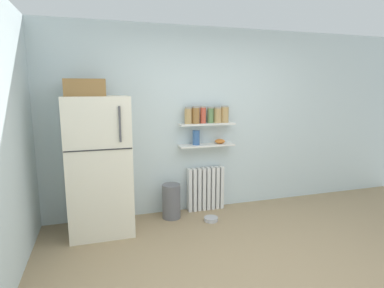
% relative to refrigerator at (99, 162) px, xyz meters
% --- Properties ---
extents(ground_plane, '(7.04, 7.04, 0.00)m').
position_rel_refrigerator_xyz_m(ground_plane, '(1.44, -1.16, -0.88)').
color(ground_plane, '#9E8460').
extents(back_wall, '(7.04, 0.10, 2.60)m').
position_rel_refrigerator_xyz_m(back_wall, '(1.44, 0.39, 0.42)').
color(back_wall, silver).
rests_on(back_wall, ground_plane).
extents(refrigerator, '(0.74, 0.72, 1.87)m').
position_rel_refrigerator_xyz_m(refrigerator, '(0.00, 0.00, 0.00)').
color(refrigerator, silver).
rests_on(refrigerator, ground_plane).
extents(radiator, '(0.54, 0.12, 0.63)m').
position_rel_refrigerator_xyz_m(radiator, '(1.47, 0.26, -0.56)').
color(radiator, white).
rests_on(radiator, ground_plane).
extents(wall_shelf_lower, '(0.79, 0.22, 0.02)m').
position_rel_refrigerator_xyz_m(wall_shelf_lower, '(1.47, 0.23, 0.09)').
color(wall_shelf_lower, white).
extents(wall_shelf_upper, '(0.79, 0.22, 0.02)m').
position_rel_refrigerator_xyz_m(wall_shelf_upper, '(1.47, 0.23, 0.39)').
color(wall_shelf_upper, white).
extents(storage_jar_0, '(0.10, 0.10, 0.23)m').
position_rel_refrigerator_xyz_m(storage_jar_0, '(1.20, 0.23, 0.52)').
color(storage_jar_0, tan).
rests_on(storage_jar_0, wall_shelf_upper).
extents(storage_jar_1, '(0.11, 0.11, 0.23)m').
position_rel_refrigerator_xyz_m(storage_jar_1, '(1.31, 0.23, 0.52)').
color(storage_jar_1, olive).
rests_on(storage_jar_1, wall_shelf_upper).
extents(storage_jar_2, '(0.08, 0.08, 0.24)m').
position_rel_refrigerator_xyz_m(storage_jar_2, '(1.42, 0.23, 0.52)').
color(storage_jar_2, '#C64C38').
rests_on(storage_jar_2, wall_shelf_upper).
extents(storage_jar_3, '(0.09, 0.09, 0.22)m').
position_rel_refrigerator_xyz_m(storage_jar_3, '(1.53, 0.23, 0.51)').
color(storage_jar_3, '#5B7F4C').
rests_on(storage_jar_3, wall_shelf_upper).
extents(storage_jar_4, '(0.11, 0.11, 0.22)m').
position_rel_refrigerator_xyz_m(storage_jar_4, '(1.64, 0.23, 0.51)').
color(storage_jar_4, tan).
rests_on(storage_jar_4, wall_shelf_upper).
extents(storage_jar_5, '(0.11, 0.11, 0.24)m').
position_rel_refrigerator_xyz_m(storage_jar_5, '(1.74, 0.23, 0.52)').
color(storage_jar_5, tan).
rests_on(storage_jar_5, wall_shelf_upper).
extents(vase, '(0.10, 0.10, 0.21)m').
position_rel_refrigerator_xyz_m(vase, '(1.32, 0.23, 0.20)').
color(vase, '#38609E').
rests_on(vase, wall_shelf_lower).
extents(shelf_bowl, '(0.15, 0.15, 0.07)m').
position_rel_refrigerator_xyz_m(shelf_bowl, '(1.68, 0.23, 0.13)').
color(shelf_bowl, orange).
rests_on(shelf_bowl, wall_shelf_lower).
extents(trash_bin, '(0.25, 0.25, 0.47)m').
position_rel_refrigerator_xyz_m(trash_bin, '(0.92, 0.11, -0.64)').
color(trash_bin, slate).
rests_on(trash_bin, ground_plane).
extents(pet_food_bowl, '(0.19, 0.19, 0.05)m').
position_rel_refrigerator_xyz_m(pet_food_bowl, '(1.41, -0.15, -0.86)').
color(pet_food_bowl, '#B7B7BC').
rests_on(pet_food_bowl, ground_plane).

